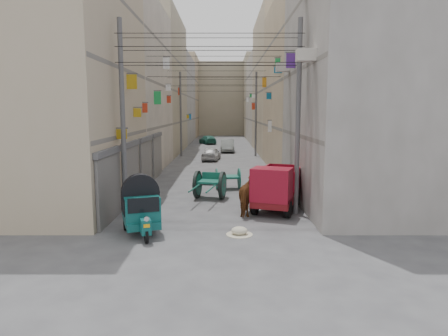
{
  "coord_description": "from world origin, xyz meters",
  "views": [
    {
      "loc": [
        0.57,
        -10.49,
        4.3
      ],
      "look_at": [
        0.56,
        6.5,
        1.89
      ],
      "focal_mm": 32.0,
      "sensor_mm": 36.0,
      "label": 1
    }
  ],
  "objects_px": {
    "distant_car_grey": "(227,146)",
    "distant_car_green": "(208,140)",
    "auto_rickshaw": "(141,207)",
    "distant_car_white": "(211,154)",
    "horse": "(251,194)",
    "feed_sack": "(239,231)",
    "tonga_cart": "(210,184)",
    "second_cart": "(228,178)",
    "mini_truck": "(276,190)"
  },
  "relations": [
    {
      "from": "second_cart",
      "to": "distant_car_grey",
      "type": "xyz_separation_m",
      "value": [
        0.13,
        20.74,
        0.04
      ]
    },
    {
      "from": "tonga_cart",
      "to": "mini_truck",
      "type": "bearing_deg",
      "value": -30.99
    },
    {
      "from": "horse",
      "to": "distant_car_white",
      "type": "xyz_separation_m",
      "value": [
        -2.28,
        18.75,
        -0.26
      ]
    },
    {
      "from": "second_cart",
      "to": "distant_car_white",
      "type": "distance_m",
      "value": 13.33
    },
    {
      "from": "horse",
      "to": "feed_sack",
      "type": "bearing_deg",
      "value": 87.77
    },
    {
      "from": "auto_rickshaw",
      "to": "distant_car_white",
      "type": "height_order",
      "value": "auto_rickshaw"
    },
    {
      "from": "distant_car_white",
      "to": "distant_car_green",
      "type": "height_order",
      "value": "distant_car_white"
    },
    {
      "from": "distant_car_white",
      "to": "distant_car_green",
      "type": "distance_m",
      "value": 18.06
    },
    {
      "from": "tonga_cart",
      "to": "horse",
      "type": "xyz_separation_m",
      "value": [
        1.84,
        -3.03,
        0.13
      ]
    },
    {
      "from": "auto_rickshaw",
      "to": "distant_car_white",
      "type": "xyz_separation_m",
      "value": [
        1.79,
        21.42,
        -0.37
      ]
    },
    {
      "from": "distant_car_grey",
      "to": "distant_car_green",
      "type": "relative_size",
      "value": 1.06
    },
    {
      "from": "feed_sack",
      "to": "distant_car_green",
      "type": "relative_size",
      "value": 0.15
    },
    {
      "from": "second_cart",
      "to": "distant_car_grey",
      "type": "distance_m",
      "value": 20.74
    },
    {
      "from": "distant_car_grey",
      "to": "distant_car_white",
      "type": "bearing_deg",
      "value": -101.01
    },
    {
      "from": "auto_rickshaw",
      "to": "mini_truck",
      "type": "bearing_deg",
      "value": 11.19
    },
    {
      "from": "auto_rickshaw",
      "to": "mini_truck",
      "type": "relative_size",
      "value": 0.61
    },
    {
      "from": "tonga_cart",
      "to": "auto_rickshaw",
      "type": "bearing_deg",
      "value": -100.03
    },
    {
      "from": "mini_truck",
      "to": "distant_car_green",
      "type": "bearing_deg",
      "value": 116.8
    },
    {
      "from": "distant_car_grey",
      "to": "distant_car_green",
      "type": "height_order",
      "value": "distant_car_grey"
    },
    {
      "from": "distant_car_white",
      "to": "tonga_cart",
      "type": "bearing_deg",
      "value": 98.83
    },
    {
      "from": "tonga_cart",
      "to": "horse",
      "type": "bearing_deg",
      "value": -47.41
    },
    {
      "from": "second_cart",
      "to": "distant_car_green",
      "type": "relative_size",
      "value": 0.37
    },
    {
      "from": "tonga_cart",
      "to": "horse",
      "type": "relative_size",
      "value": 1.6
    },
    {
      "from": "feed_sack",
      "to": "distant_car_white",
      "type": "xyz_separation_m",
      "value": [
        -1.69,
        21.61,
        0.44
      ]
    },
    {
      "from": "tonga_cart",
      "to": "feed_sack",
      "type": "height_order",
      "value": "tonga_cart"
    },
    {
      "from": "horse",
      "to": "distant_car_green",
      "type": "relative_size",
      "value": 0.53
    },
    {
      "from": "tonga_cart",
      "to": "distant_car_grey",
      "type": "bearing_deg",
      "value": 98.77
    },
    {
      "from": "second_cart",
      "to": "feed_sack",
      "type": "bearing_deg",
      "value": -93.38
    },
    {
      "from": "mini_truck",
      "to": "distant_car_green",
      "type": "relative_size",
      "value": 1.02
    },
    {
      "from": "second_cart",
      "to": "distant_car_grey",
      "type": "height_order",
      "value": "distant_car_grey"
    },
    {
      "from": "feed_sack",
      "to": "auto_rickshaw",
      "type": "bearing_deg",
      "value": 176.86
    },
    {
      "from": "horse",
      "to": "distant_car_grey",
      "type": "xyz_separation_m",
      "value": [
        -0.79,
        26.23,
        -0.18
      ]
    },
    {
      "from": "tonga_cart",
      "to": "distant_car_green",
      "type": "distance_m",
      "value": 33.78
    },
    {
      "from": "tonga_cart",
      "to": "feed_sack",
      "type": "xyz_separation_m",
      "value": [
        1.25,
        -5.89,
        -0.57
      ]
    },
    {
      "from": "tonga_cart",
      "to": "distant_car_white",
      "type": "bearing_deg",
      "value": 102.96
    },
    {
      "from": "tonga_cart",
      "to": "distant_car_grey",
      "type": "height_order",
      "value": "tonga_cart"
    },
    {
      "from": "mini_truck",
      "to": "second_cart",
      "type": "height_order",
      "value": "mini_truck"
    },
    {
      "from": "tonga_cart",
      "to": "second_cart",
      "type": "height_order",
      "value": "tonga_cart"
    },
    {
      "from": "mini_truck",
      "to": "distant_car_white",
      "type": "bearing_deg",
      "value": 120.26
    },
    {
      "from": "feed_sack",
      "to": "distant_car_white",
      "type": "distance_m",
      "value": 21.68
    },
    {
      "from": "feed_sack",
      "to": "distant_car_green",
      "type": "height_order",
      "value": "distant_car_green"
    },
    {
      "from": "distant_car_white",
      "to": "distant_car_grey",
      "type": "height_order",
      "value": "distant_car_grey"
    },
    {
      "from": "auto_rickshaw",
      "to": "distant_car_white",
      "type": "bearing_deg",
      "value": 66.0
    },
    {
      "from": "horse",
      "to": "distant_car_grey",
      "type": "bearing_deg",
      "value": -78.97
    },
    {
      "from": "distant_car_grey",
      "to": "auto_rickshaw",
      "type": "bearing_deg",
      "value": -96.25
    },
    {
      "from": "tonga_cart",
      "to": "feed_sack",
      "type": "bearing_deg",
      "value": -66.65
    },
    {
      "from": "second_cart",
      "to": "distant_car_white",
      "type": "xyz_separation_m",
      "value": [
        -1.36,
        13.26,
        -0.04
      ]
    },
    {
      "from": "second_cart",
      "to": "distant_car_white",
      "type": "height_order",
      "value": "distant_car_white"
    },
    {
      "from": "tonga_cart",
      "to": "horse",
      "type": "height_order",
      "value": "horse"
    },
    {
      "from": "auto_rickshaw",
      "to": "distant_car_white",
      "type": "distance_m",
      "value": 21.5
    }
  ]
}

